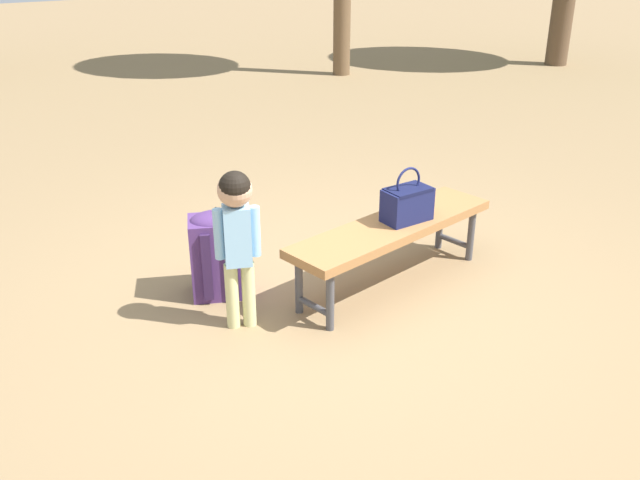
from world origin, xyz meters
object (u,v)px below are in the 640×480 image
park_bench (392,231)px  handbag (407,203)px  backpack_large (219,251)px  child_standing (237,226)px

park_bench → handbag: (-0.10, 0.01, 0.18)m
park_bench → handbag: bearing=176.7°
park_bench → backpack_large: bearing=-23.3°
backpack_large → handbag: bearing=158.3°
child_standing → handbag: bearing=179.3°
handbag → backpack_large: handbag is taller
backpack_large → child_standing: bearing=84.1°
handbag → child_standing: size_ratio=0.37×
child_standing → park_bench: bearing=179.6°
park_bench → backpack_large: 1.14m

